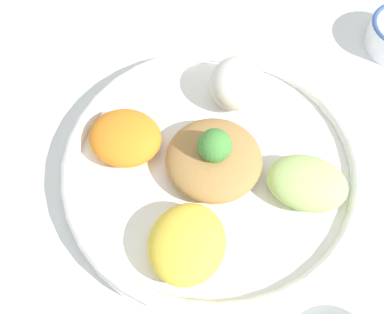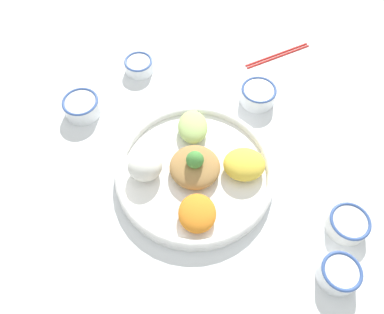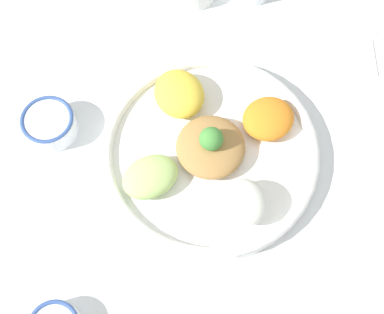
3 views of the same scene
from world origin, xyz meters
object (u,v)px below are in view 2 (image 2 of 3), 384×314
sauce_bowl_dark (139,65)px  rice_bowl_plain (258,94)px  chopsticks_pair_near (278,55)px  sauce_bowl_far (348,224)px  salad_platter (195,170)px  rice_bowl_blue (82,106)px  sauce_bowl_red (339,273)px

sauce_bowl_dark → rice_bowl_plain: size_ratio=0.85×
rice_bowl_plain → chopsticks_pair_near: rice_bowl_plain is taller
rice_bowl_plain → sauce_bowl_far: 0.41m
sauce_bowl_far → chopsticks_pair_near: bearing=-54.5°
salad_platter → rice_bowl_plain: size_ratio=4.02×
salad_platter → sauce_bowl_far: (-0.36, -0.03, -0.00)m
sauce_bowl_far → salad_platter: bearing=4.7°
rice_bowl_blue → rice_bowl_plain: size_ratio=1.01×
rice_bowl_blue → sauce_bowl_dark: bearing=-106.0°
sauce_bowl_far → sauce_bowl_dark: bearing=-17.7°
salad_platter → sauce_bowl_far: size_ratio=4.23×
rice_bowl_plain → sauce_bowl_red: bearing=130.7°
salad_platter → chopsticks_pair_near: size_ratio=2.12×
sauce_bowl_red → rice_bowl_plain: size_ratio=0.88×
rice_bowl_plain → sauce_bowl_far: size_ratio=1.05×
sauce_bowl_far → sauce_bowl_red: bearing=94.6°
rice_bowl_blue → chopsticks_pair_near: (-0.40, -0.44, -0.02)m
sauce_bowl_dark → chopsticks_pair_near: (-0.34, -0.24, -0.02)m
sauce_bowl_far → rice_bowl_blue: bearing=-0.9°
sauce_bowl_dark → rice_bowl_plain: 0.35m
sauce_bowl_red → rice_bowl_plain: bearing=-49.3°
rice_bowl_plain → rice_bowl_blue: bearing=31.3°
sauce_bowl_red → sauce_bowl_dark: sauce_bowl_red is taller
rice_bowl_blue → rice_bowl_plain: bearing=-148.7°
rice_bowl_blue → sauce_bowl_far: rice_bowl_blue is taller
chopsticks_pair_near → sauce_bowl_red: bearing=-111.8°
sauce_bowl_red → chopsticks_pair_near: (0.33, -0.57, -0.02)m
salad_platter → sauce_bowl_red: (-0.37, 0.09, 0.00)m
salad_platter → sauce_bowl_far: 0.36m
salad_platter → rice_bowl_plain: 0.29m
rice_bowl_blue → sauce_bowl_far: size_ratio=1.06×
rice_bowl_blue → rice_bowl_plain: 0.48m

